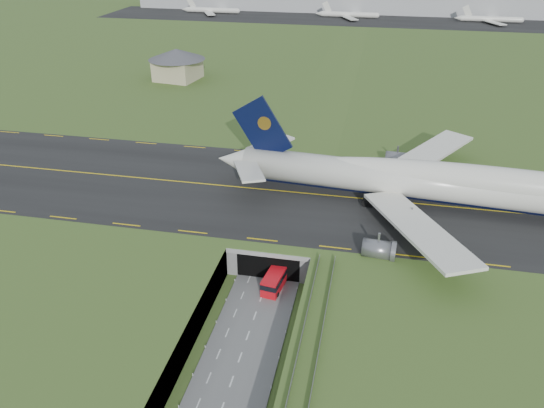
# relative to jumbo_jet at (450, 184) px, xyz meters

# --- Properties ---
(ground) EXTENTS (900.00, 900.00, 0.00)m
(ground) POSITION_rel_jumbo_jet_xyz_m (-33.50, -32.01, -11.93)
(ground) COLOR #3F5C24
(ground) RESTS_ON ground
(airfield_deck) EXTENTS (800.00, 800.00, 6.00)m
(airfield_deck) POSITION_rel_jumbo_jet_xyz_m (-33.50, -32.01, -8.93)
(airfield_deck) COLOR gray
(airfield_deck) RESTS_ON ground
(trench_road) EXTENTS (12.00, 75.00, 0.20)m
(trench_road) POSITION_rel_jumbo_jet_xyz_m (-33.50, -39.51, -11.83)
(trench_road) COLOR slate
(trench_road) RESTS_ON ground
(taxiway) EXTENTS (800.00, 44.00, 0.18)m
(taxiway) POSITION_rel_jumbo_jet_xyz_m (-33.50, 0.99, -5.84)
(taxiway) COLOR black
(taxiway) RESTS_ON airfield_deck
(tunnel_portal) EXTENTS (17.00, 22.30, 6.00)m
(tunnel_portal) POSITION_rel_jumbo_jet_xyz_m (-33.50, -15.30, -8.59)
(tunnel_portal) COLOR gray
(tunnel_portal) RESTS_ON ground
(guideway) EXTENTS (3.00, 53.00, 7.05)m
(guideway) POSITION_rel_jumbo_jet_xyz_m (-22.50, -51.12, -6.60)
(guideway) COLOR #A8A8A3
(guideway) RESTS_ON ground
(jumbo_jet) EXTENTS (106.49, 66.08, 21.93)m
(jumbo_jet) POSITION_rel_jumbo_jet_xyz_m (0.00, 0.00, 0.00)
(jumbo_jet) COLOR white
(jumbo_jet) RESTS_ON ground
(shuttle_tram) EXTENTS (4.12, 8.34, 3.25)m
(shuttle_tram) POSITION_rel_jumbo_jet_xyz_m (-31.70, -26.17, -10.14)
(shuttle_tram) COLOR red
(shuttle_tram) RESTS_ON ground
(service_building) EXTENTS (24.39, 24.39, 11.61)m
(service_building) POSITION_rel_jumbo_jet_xyz_m (-92.12, 86.29, 0.95)
(service_building) COLOR #BBAF87
(service_building) RESTS_ON ground
(cargo_terminal) EXTENTS (320.00, 67.00, 15.60)m
(cargo_terminal) POSITION_rel_jumbo_jet_xyz_m (-33.57, 267.41, 2.03)
(cargo_terminal) COLOR #B2B2B2
(cargo_terminal) RESTS_ON ground
(distant_hills) EXTENTS (700.00, 91.00, 60.00)m
(distant_hills) POSITION_rel_jumbo_jet_xyz_m (30.88, 397.99, -15.93)
(distant_hills) COLOR slate
(distant_hills) RESTS_ON ground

